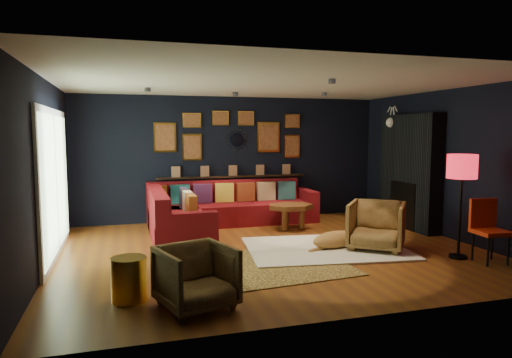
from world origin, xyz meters
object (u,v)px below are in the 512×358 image
object	(u,v)px
sectional	(212,213)
pouf	(180,228)
armchair_right	(376,223)
gold_stool	(129,279)
armchair_left	(196,274)
dog	(336,236)
coffee_table	(290,209)
floor_lamp	(462,171)
orange_chair	(488,225)

from	to	relation	value
sectional	pouf	distance (m)	0.94
armchair_right	gold_stool	distance (m)	3.96
sectional	armchair_right	bearing A→B (deg)	-45.89
sectional	gold_stool	distance (m)	3.78
armchair_left	gold_stool	bearing A→B (deg)	129.60
pouf	armchair_left	xyz separation A→B (m)	(-0.22, -3.24, 0.18)
armchair_left	gold_stool	size ratio (longest dim) A/B	1.52
sectional	dog	world-z (taller)	sectional
coffee_table	floor_lamp	bearing A→B (deg)	-57.06
armchair_left	dog	xyz separation A→B (m)	(2.52, 1.85, -0.17)
gold_stool	dog	size ratio (longest dim) A/B	0.41
pouf	dog	size ratio (longest dim) A/B	0.39
gold_stool	orange_chair	bearing A→B (deg)	1.83
coffee_table	armchair_right	xyz separation A→B (m)	(0.75, -1.84, 0.03)
orange_chair	gold_stool	bearing A→B (deg)	-173.55
coffee_table	pouf	world-z (taller)	coffee_table
armchair_left	coffee_table	bearing A→B (deg)	37.68
orange_chair	sectional	bearing A→B (deg)	140.47
orange_chair	dog	distance (m)	2.19
armchair_left	pouf	bearing A→B (deg)	67.99
sectional	armchair_right	world-z (taller)	sectional
armchair_right	floor_lamp	bearing A→B (deg)	-1.17
gold_stool	orange_chair	world-z (taller)	orange_chair
sectional	dog	xyz separation A→B (m)	(1.61, -2.01, -0.12)
armchair_right	dog	xyz separation A→B (m)	(-0.57, 0.25, -0.22)
coffee_table	armchair_right	distance (m)	1.99
sectional	orange_chair	world-z (taller)	orange_chair
orange_chair	dog	size ratio (longest dim) A/B	0.76
armchair_left	gold_stool	distance (m)	0.81
gold_stool	orange_chair	xyz separation A→B (m)	(4.96, 0.16, 0.29)
coffee_table	gold_stool	world-z (taller)	gold_stool
floor_lamp	pouf	bearing A→B (deg)	147.86
armchair_left	dog	size ratio (longest dim) A/B	0.63
sectional	orange_chair	size ratio (longest dim) A/B	3.78
dog	sectional	bearing A→B (deg)	114.56
armchair_right	sectional	bearing A→B (deg)	171.97
coffee_table	dog	world-z (taller)	coffee_table
armchair_left	dog	distance (m)	3.13
floor_lamp	dog	size ratio (longest dim) A/B	1.30
coffee_table	orange_chair	distance (m)	3.45
pouf	gold_stool	distance (m)	2.95
armchair_right	dog	world-z (taller)	armchair_right
pouf	armchair_left	bearing A→B (deg)	-93.93
pouf	coffee_table	bearing A→B (deg)	5.52
coffee_table	dog	bearing A→B (deg)	-83.57
gold_stool	pouf	bearing A→B (deg)	72.23
orange_chair	armchair_right	bearing A→B (deg)	144.00
gold_stool	floor_lamp	size ratio (longest dim) A/B	0.32
pouf	floor_lamp	distance (m)	4.62
dog	coffee_table	bearing A→B (deg)	82.21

